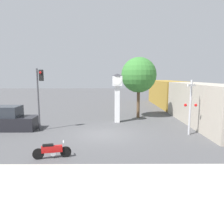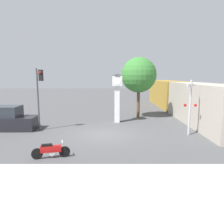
{
  "view_description": "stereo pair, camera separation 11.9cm",
  "coord_description": "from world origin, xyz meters",
  "px_view_note": "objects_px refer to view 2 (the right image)",
  "views": [
    {
      "loc": [
        0.45,
        -14.73,
        3.98
      ],
      "look_at": [
        0.53,
        -0.42,
        1.65
      ],
      "focal_mm": 35.0,
      "sensor_mm": 36.0,
      "label": 1
    },
    {
      "loc": [
        0.57,
        -14.73,
        3.98
      ],
      "look_at": [
        0.53,
        -0.42,
        1.65
      ],
      "focal_mm": 35.0,
      "sensor_mm": 36.0,
      "label": 2
    }
  ],
  "objects_px": {
    "motorcycle": "(51,150)",
    "clock_tower": "(118,90)",
    "freight_train": "(181,97)",
    "parked_car": "(8,120)",
    "railroad_crossing_signal": "(191,105)",
    "traffic_light": "(40,88)",
    "street_tree": "(139,75)"
  },
  "relations": [
    {
      "from": "motorcycle",
      "to": "traffic_light",
      "type": "height_order",
      "value": "traffic_light"
    },
    {
      "from": "railroad_crossing_signal",
      "to": "parked_car",
      "type": "height_order",
      "value": "railroad_crossing_signal"
    },
    {
      "from": "motorcycle",
      "to": "railroad_crossing_signal",
      "type": "distance_m",
      "value": 9.52
    },
    {
      "from": "clock_tower",
      "to": "street_tree",
      "type": "distance_m",
      "value": 3.34
    },
    {
      "from": "street_tree",
      "to": "clock_tower",
      "type": "bearing_deg",
      "value": -133.72
    },
    {
      "from": "clock_tower",
      "to": "street_tree",
      "type": "height_order",
      "value": "street_tree"
    },
    {
      "from": "traffic_light",
      "to": "motorcycle",
      "type": "bearing_deg",
      "value": -68.1
    },
    {
      "from": "motorcycle",
      "to": "street_tree",
      "type": "distance_m",
      "value": 12.72
    },
    {
      "from": "motorcycle",
      "to": "freight_train",
      "type": "relative_size",
      "value": 0.08
    },
    {
      "from": "motorcycle",
      "to": "railroad_crossing_signal",
      "type": "relative_size",
      "value": 0.48
    },
    {
      "from": "clock_tower",
      "to": "parked_car",
      "type": "height_order",
      "value": "clock_tower"
    },
    {
      "from": "clock_tower",
      "to": "traffic_light",
      "type": "relative_size",
      "value": 0.93
    },
    {
      "from": "freight_train",
      "to": "street_tree",
      "type": "bearing_deg",
      "value": -149.1
    },
    {
      "from": "traffic_light",
      "to": "parked_car",
      "type": "distance_m",
      "value": 3.52
    },
    {
      "from": "freight_train",
      "to": "parked_car",
      "type": "bearing_deg",
      "value": -152.81
    },
    {
      "from": "clock_tower",
      "to": "freight_train",
      "type": "distance_m",
      "value": 8.94
    },
    {
      "from": "motorcycle",
      "to": "street_tree",
      "type": "bearing_deg",
      "value": 49.41
    },
    {
      "from": "freight_train",
      "to": "railroad_crossing_signal",
      "type": "height_order",
      "value": "railroad_crossing_signal"
    },
    {
      "from": "freight_train",
      "to": "traffic_light",
      "type": "relative_size",
      "value": 5.29
    },
    {
      "from": "clock_tower",
      "to": "traffic_light",
      "type": "height_order",
      "value": "traffic_light"
    },
    {
      "from": "freight_train",
      "to": "street_tree",
      "type": "relative_size",
      "value": 4.16
    },
    {
      "from": "freight_train",
      "to": "traffic_light",
      "type": "height_order",
      "value": "traffic_light"
    },
    {
      "from": "traffic_light",
      "to": "railroad_crossing_signal",
      "type": "distance_m",
      "value": 10.74
    },
    {
      "from": "railroad_crossing_signal",
      "to": "freight_train",
      "type": "bearing_deg",
      "value": 76.29
    },
    {
      "from": "freight_train",
      "to": "street_tree",
      "type": "distance_m",
      "value": 6.35
    },
    {
      "from": "motorcycle",
      "to": "clock_tower",
      "type": "distance_m",
      "value": 9.57
    },
    {
      "from": "motorcycle",
      "to": "clock_tower",
      "type": "bearing_deg",
      "value": 54.8
    },
    {
      "from": "railroad_crossing_signal",
      "to": "motorcycle",
      "type": "bearing_deg",
      "value": -152.26
    },
    {
      "from": "traffic_light",
      "to": "parked_car",
      "type": "relative_size",
      "value": 1.08
    },
    {
      "from": "traffic_light",
      "to": "street_tree",
      "type": "bearing_deg",
      "value": 32.93
    },
    {
      "from": "clock_tower",
      "to": "parked_car",
      "type": "xyz_separation_m",
      "value": [
        -8.34,
        -2.73,
        -2.05
      ]
    },
    {
      "from": "motorcycle",
      "to": "street_tree",
      "type": "height_order",
      "value": "street_tree"
    }
  ]
}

